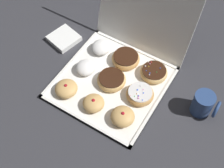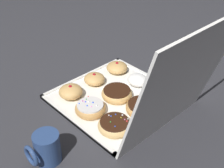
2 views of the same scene
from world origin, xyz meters
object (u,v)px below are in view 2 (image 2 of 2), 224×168
Objects in this scene: jelly_filled_donut_0 at (117,68)px; jelly_filled_donut_2 at (71,92)px; powdered_filled_donut_3 at (138,80)px; sprinkle_donut_5 at (90,108)px; jelly_filled_donut_1 at (94,79)px; chocolate_frosted_donut_7 at (142,108)px; donut_box at (117,98)px; napkin_stack at (184,76)px; sprinkle_donut_8 at (115,125)px; powdered_filled_donut_6 at (163,93)px; coffee_mug at (46,148)px; chocolate_frosted_donut_4 at (116,93)px.

jelly_filled_donut_2 is (0.25, 0.01, 0.00)m from jelly_filled_donut_0.
powdered_filled_donut_3 is 0.74× the size of sprinkle_donut_5.
jelly_filled_donut_1 is 0.70× the size of chocolate_frosted_donut_7.
jelly_filled_donut_2 reaches higher than donut_box.
sprinkle_donut_8 is at bearing 4.14° from napkin_stack.
sprinkle_donut_5 is 0.45m from napkin_stack.
napkin_stack is (-0.19, 0.10, -0.02)m from powdered_filled_donut_3.
powdered_filled_donut_3 is 0.13m from powdered_filled_donut_6.
coffee_mug reaches higher than napkin_stack.
jelly_filled_donut_1 is 1.03× the size of powdered_filled_donut_3.
powdered_filled_donut_6 is (0.00, 0.25, -0.00)m from jelly_filled_donut_0.
jelly_filled_donut_2 is at bearing -91.07° from sprinkle_donut_8.
jelly_filled_donut_0 reaches higher than chocolate_frosted_donut_7.
donut_box is 3.50× the size of chocolate_frosted_donut_7.
coffee_mug is (0.24, 0.20, 0.02)m from jelly_filled_donut_2.
jelly_filled_donut_1 is 0.76× the size of sprinkle_donut_5.
powdered_filled_donut_3 is at bearing -178.44° from chocolate_frosted_donut_4.
donut_box is at bearing -43.49° from powdered_filled_donut_6.
jelly_filled_donut_1 is at bearing -35.40° from napkin_stack.
sprinkle_donut_8 reaches higher than donut_box.
jelly_filled_donut_1 is 0.41m from coffee_mug.
coffee_mug reaches higher than sprinkle_donut_5.
chocolate_frosted_donut_4 is 0.37m from coffee_mug.
donut_box is 0.02m from chocolate_frosted_donut_4.
napkin_stack is at bearing 163.59° from donut_box.
sprinkle_donut_8 is at bearing 88.93° from jelly_filled_donut_2.
coffee_mug is at bearing 18.70° from sprinkle_donut_5.
sprinkle_donut_8 is (0.13, 0.12, 0.02)m from donut_box.
coffee_mug is (0.49, -0.05, 0.02)m from powdered_filled_donut_6.
powdered_filled_donut_6 is (-0.13, 0.25, 0.00)m from jelly_filled_donut_1.
chocolate_frosted_donut_4 reaches higher than donut_box.
jelly_filled_donut_2 is 0.28m from chocolate_frosted_donut_7.
jelly_filled_donut_2 reaches higher than powdered_filled_donut_6.
jelly_filled_donut_1 reaches higher than chocolate_frosted_donut_4.
powdered_filled_donut_6 is 0.85× the size of coffee_mug.
chocolate_frosted_donut_4 is at bearing -73.70° from donut_box.
jelly_filled_donut_0 is 0.25m from jelly_filled_donut_2.
jelly_filled_donut_2 is 0.76× the size of chocolate_frosted_donut_7.
jelly_filled_donut_1 is 0.13m from chocolate_frosted_donut_4.
sprinkle_donut_8 is 0.24m from coffee_mug.
chocolate_frosted_donut_7 is (-0.13, 0.25, -0.01)m from jelly_filled_donut_2.
sprinkle_donut_8 is (0.00, 0.25, -0.01)m from jelly_filled_donut_2.
donut_box is 0.13m from chocolate_frosted_donut_7.
powdered_filled_donut_3 reaches higher than donut_box.
sprinkle_donut_8 is at bearing 44.35° from chocolate_frosted_donut_4.
sprinkle_donut_8 reaches higher than napkin_stack.
jelly_filled_donut_0 reaches higher than sprinkle_donut_5.
sprinkle_donut_5 is 0.13m from sprinkle_donut_8.
sprinkle_donut_5 reaches higher than sprinkle_donut_8.
chocolate_frosted_donut_7 is at bearing 179.35° from sprinkle_donut_8.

